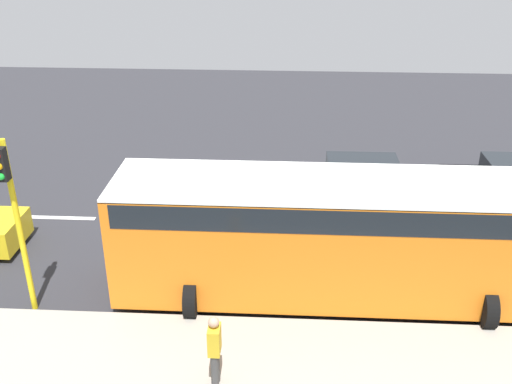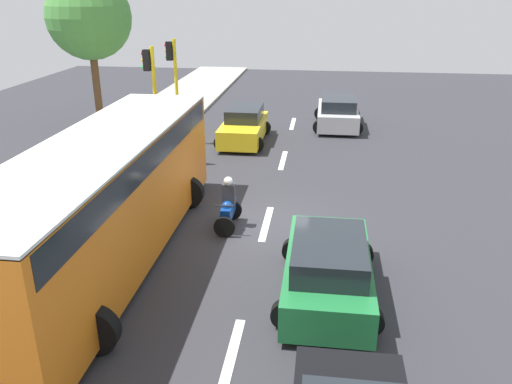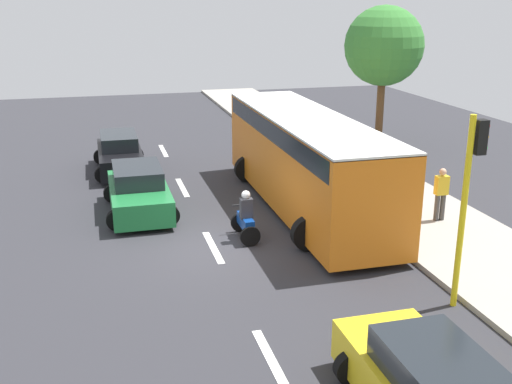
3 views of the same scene
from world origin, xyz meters
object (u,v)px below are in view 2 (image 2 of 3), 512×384
Objects in this scene: city_bus at (105,192)px; motorcycle at (228,207)px; car_silver at (338,113)px; street_tree_center at (89,17)px; pedestrian_near_signal at (30,179)px; car_green at (328,268)px; pedestrian_by_tree at (110,131)px; car_yellow_cab at (244,126)px; traffic_light_midblock at (174,77)px; traffic_light_corner at (152,90)px.

motorcycle is (-2.62, -2.25, -1.20)m from city_bus.
street_tree_center reaches higher than car_silver.
car_silver is at bearing -129.17° from pedestrian_near_signal.
city_bus reaches higher than car_green.
pedestrian_near_signal is (9.48, 11.63, 0.35)m from car_silver.
pedestrian_by_tree is (3.35, -8.35, -0.79)m from city_bus.
street_tree_center is (2.55, -4.81, 4.09)m from pedestrian_by_tree.
car_yellow_cab is 0.92× the size of traffic_light_midblock.
traffic_light_midblock reaches higher than car_yellow_cab.
traffic_light_corner is at bearing -116.34° from pedestrian_near_signal.
city_bus is at bearing 114.14° from street_tree_center.
street_tree_center is at bearing -77.51° from pedestrian_near_signal.
pedestrian_by_tree is at bearing -92.21° from pedestrian_near_signal.
city_bus reaches higher than car_silver.
motorcycle is 6.86m from traffic_light_corner.
pedestrian_near_signal is (5.28, 8.49, 0.35)m from car_yellow_cab.
street_tree_center is (4.73, -5.66, 2.22)m from traffic_light_corner.
traffic_light_midblock is (0.00, -2.89, 0.00)m from traffic_light_corner.
pedestrian_near_signal is (6.19, -0.39, 0.42)m from motorcycle.
motorcycle is 8.54m from pedestrian_by_tree.
car_yellow_cab is 5.79m from pedestrian_by_tree.
pedestrian_by_tree is at bearing -45.57° from motorcycle.
pedestrian_by_tree is at bearing 117.91° from street_tree_center.
traffic_light_corner is (6.62, -8.49, 2.22)m from car_green.
traffic_light_midblock is at bearing -107.24° from pedestrian_near_signal.
traffic_light_midblock reaches higher than pedestrian_by_tree.
pedestrian_near_signal is at bearing -3.59° from motorcycle.
street_tree_center is at bearing -52.00° from motorcycle.
car_silver and car_green have the same top height.
city_bus is at bearing 40.68° from motorcycle.
car_green is 10.99m from traffic_light_corner.
traffic_light_midblock is (-2.19, -2.05, 1.87)m from pedestrian_by_tree.
street_tree_center is at bearing 5.38° from car_silver.
car_silver is 8.36m from traffic_light_midblock.
pedestrian_near_signal is 1.00× the size of pedestrian_by_tree.
traffic_light_corner reaches higher than car_green.
traffic_light_midblock is at bearing 28.74° from car_silver.
city_bus is 6.51× the size of pedestrian_by_tree.
city_bus reaches higher than pedestrian_by_tree.
car_silver is 2.80× the size of motorcycle.
pedestrian_near_signal is at bearing 102.49° from street_tree_center.
motorcycle is 0.91× the size of pedestrian_near_signal.
car_yellow_cab is at bearing 165.08° from street_tree_center.
traffic_light_midblock is at bearing 149.72° from street_tree_center.
city_bus is 2.44× the size of traffic_light_corner.
car_yellow_cab is at bearing -128.40° from traffic_light_corner.
pedestrian_near_signal and pedestrian_by_tree have the same top height.
car_yellow_cab is 5.14m from traffic_light_corner.
pedestrian_by_tree is at bearing 43.17° from traffic_light_midblock.
car_yellow_cab is 11.32m from city_bus.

